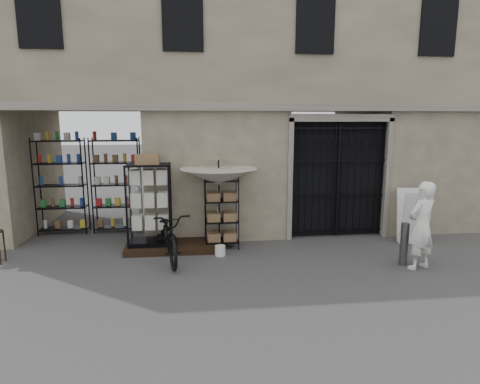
{
  "coord_description": "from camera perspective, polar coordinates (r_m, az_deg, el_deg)",
  "views": [
    {
      "loc": [
        -1.85,
        -7.43,
        2.99
      ],
      "look_at": [
        -0.8,
        1.4,
        1.35
      ],
      "focal_mm": 30.0,
      "sensor_mm": 36.0,
      "label": 1
    }
  ],
  "objects": [
    {
      "name": "shop_shelving",
      "position": [
        11.2,
        -20.65,
        0.84
      ],
      "size": [
        2.7,
        0.5,
        2.5
      ],
      "primitive_type": "cube",
      "color": "black",
      "rests_on": "ground"
    },
    {
      "name": "white_bucket",
      "position": [
        8.95,
        -2.85,
        -8.32
      ],
      "size": [
        0.28,
        0.28,
        0.22
      ],
      "primitive_type": "cylinder",
      "rotation": [
        0.0,
        0.0,
        -0.24
      ],
      "color": "silver",
      "rests_on": "ground"
    },
    {
      "name": "display_cabinet",
      "position": [
        9.25,
        -12.73,
        -2.37
      ],
      "size": [
        1.03,
        0.77,
        2.0
      ],
      "rotation": [
        0.0,
        0.0,
        0.24
      ],
      "color": "black",
      "rests_on": "step_platform"
    },
    {
      "name": "shopkeeper",
      "position": [
        9.01,
        23.96,
        -9.87
      ],
      "size": [
        1.25,
        1.9,
        0.43
      ],
      "primitive_type": "imported",
      "rotation": [
        0.0,
        0.0,
        3.51
      ],
      "color": "white",
      "rests_on": "ground"
    },
    {
      "name": "main_building",
      "position": [
        11.67,
        2.51,
        17.88
      ],
      "size": [
        14.0,
        4.0,
        9.0
      ],
      "primitive_type": "cube",
      "color": "tan",
      "rests_on": "ground"
    },
    {
      "name": "steel_bollard",
      "position": [
        8.96,
        22.31,
        -6.87
      ],
      "size": [
        0.21,
        0.21,
        0.89
      ],
      "primitive_type": "cylinder",
      "rotation": [
        0.0,
        0.0,
        0.34
      ],
      "color": "#4F5050",
      "rests_on": "ground"
    },
    {
      "name": "easel_sign",
      "position": [
        10.44,
        23.36,
        -3.26
      ],
      "size": [
        0.74,
        0.81,
        1.3
      ],
      "rotation": [
        0.0,
        0.0,
        -0.19
      ],
      "color": "silver",
      "rests_on": "ground"
    },
    {
      "name": "ground",
      "position": [
        8.22,
        6.83,
        -10.96
      ],
      "size": [
        80.0,
        80.0,
        0.0
      ],
      "primitive_type": "plane",
      "color": "black",
      "rests_on": "ground"
    },
    {
      "name": "shop_recess",
      "position": [
        10.67,
        -21.1,
        1.72
      ],
      "size": [
        3.0,
        1.7,
        3.0
      ],
      "primitive_type": "cube",
      "color": "black",
      "rests_on": "ground"
    },
    {
      "name": "market_umbrella",
      "position": [
        9.1,
        -3.05,
        2.83
      ],
      "size": [
        2.03,
        2.04,
        2.48
      ],
      "rotation": [
        0.0,
        0.0,
        0.43
      ],
      "color": "black",
      "rests_on": "ground"
    },
    {
      "name": "step_platform",
      "position": [
        9.45,
        -9.87,
        -7.67
      ],
      "size": [
        2.0,
        0.9,
        0.15
      ],
      "primitive_type": "cube",
      "color": "black",
      "rests_on": "ground"
    },
    {
      "name": "wire_rack",
      "position": [
        9.32,
        -2.65,
        -2.94
      ],
      "size": [
        0.85,
        0.69,
        1.7
      ],
      "rotation": [
        0.0,
        0.0,
        -0.24
      ],
      "color": "black",
      "rests_on": "ground"
    },
    {
      "name": "iron_gate",
      "position": [
        10.46,
        13.43,
        1.97
      ],
      "size": [
        2.5,
        0.21,
        3.0
      ],
      "color": "black",
      "rests_on": "ground"
    },
    {
      "name": "bicycle",
      "position": [
        8.89,
        -9.99,
        -9.37
      ],
      "size": [
        0.92,
        1.21,
        2.07
      ],
      "primitive_type": "imported",
      "rotation": [
        0.0,
        0.0,
        0.2
      ],
      "color": "black",
      "rests_on": "ground"
    }
  ]
}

